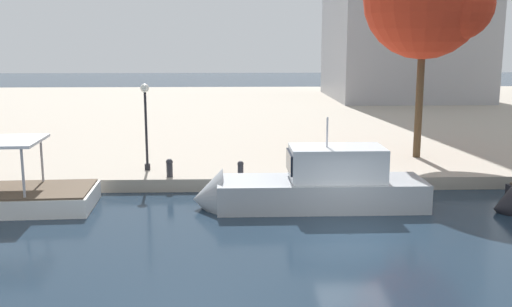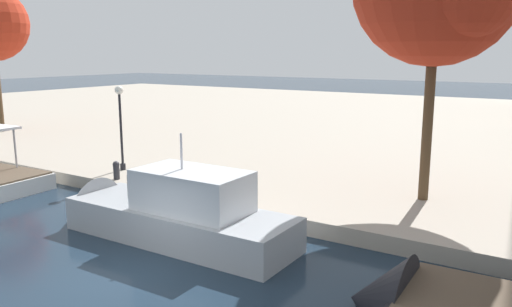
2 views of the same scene
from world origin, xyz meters
The scene contains 7 objects.
ground_plane centered at (0.00, 0.00, 0.00)m, with size 220.00×220.00×0.00m, color #192838.
dock_promenade centered at (0.00, 33.42, 0.29)m, with size 120.00×55.00×0.59m, color #A39989.
motor_yacht_2 centered at (-1.28, 3.29, 0.72)m, with size 9.37×2.65×4.55m.
mooring_bollard_0 centered at (-7.20, 6.46, 1.04)m, with size 0.31×0.31×0.85m.
mooring_bollard_2 centered at (-3.97, 6.25, 1.00)m, with size 0.29×0.29×0.76m.
lamp_post centered at (-8.42, 7.99, 3.20)m, with size 0.41×0.41×4.13m.
tree_3 centered at (5.68, 10.50, 8.71)m, with size 6.19×6.19×11.34m.
Camera 1 is at (-4.20, -19.71, 6.63)m, focal length 41.15 mm.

